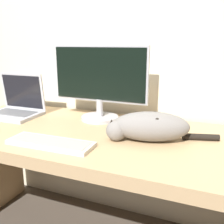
# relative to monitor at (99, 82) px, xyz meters

# --- Properties ---
(wall_back) EXTENTS (6.40, 0.06, 2.60)m
(wall_back) POSITION_rel_monitor_xyz_m (0.05, 0.23, 0.31)
(wall_back) COLOR beige
(wall_back) RESTS_ON ground_plane
(desk) EXTENTS (1.77, 0.79, 0.76)m
(desk) POSITION_rel_monitor_xyz_m (0.05, -0.22, -0.38)
(desk) COLOR tan
(desk) RESTS_ON ground_plane
(monitor) EXTENTS (0.60, 0.23, 0.45)m
(monitor) POSITION_rel_monitor_xyz_m (0.00, 0.00, 0.00)
(monitor) COLOR #B2B2B7
(monitor) RESTS_ON desk
(laptop) EXTENTS (0.34, 0.26, 0.27)m
(laptop) POSITION_rel_monitor_xyz_m (-0.55, -0.12, -0.18)
(laptop) COLOR #B7B7BC
(laptop) RESTS_ON desk
(external_keyboard) EXTENTS (0.42, 0.15, 0.02)m
(external_keyboard) POSITION_rel_monitor_xyz_m (-0.03, -0.47, -0.22)
(external_keyboard) COLOR beige
(external_keyboard) RESTS_ON desk
(cat) EXTENTS (0.52, 0.27, 0.14)m
(cat) POSITION_rel_monitor_xyz_m (0.37, -0.24, -0.16)
(cat) COLOR gray
(cat) RESTS_ON desk
(small_toy) EXTENTS (0.05, 0.05, 0.05)m
(small_toy) POSITION_rel_monitor_xyz_m (0.37, -0.06, -0.21)
(small_toy) COLOR red
(small_toy) RESTS_ON desk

